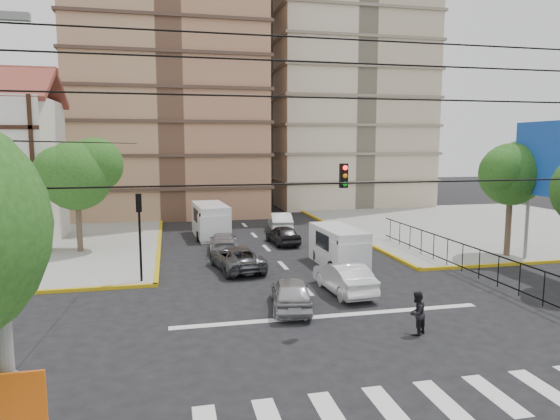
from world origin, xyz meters
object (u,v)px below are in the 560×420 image
object	(u,v)px
traffic_light_nw	(139,223)
car_white_front_right	(344,278)
car_silver_front_left	(291,293)
van_right_lane	(340,248)
van_left_lane	(211,222)
pedestrian_crosswalk	(417,313)

from	to	relation	value
traffic_light_nw	car_white_front_right	distance (m)	10.36
traffic_light_nw	car_silver_front_left	world-z (taller)	traffic_light_nw
car_silver_front_left	car_white_front_right	world-z (taller)	car_white_front_right
van_right_lane	car_white_front_right	size ratio (longest dim) A/B	1.13
car_white_front_right	van_right_lane	bearing A→B (deg)	-110.79
van_left_lane	car_silver_front_left	bearing A→B (deg)	-87.72
van_right_lane	car_white_front_right	world-z (taller)	van_right_lane
car_silver_front_left	pedestrian_crosswalk	xyz separation A→B (m)	(3.78, -3.86, 0.11)
van_right_lane	car_white_front_right	bearing A→B (deg)	-109.98
van_right_lane	car_white_front_right	distance (m)	5.10
van_left_lane	car_silver_front_left	xyz separation A→B (m)	(1.95, -17.25, -0.52)
traffic_light_nw	pedestrian_crosswalk	world-z (taller)	traffic_light_nw
car_silver_front_left	car_white_front_right	distance (m)	3.41
car_silver_front_left	traffic_light_nw	bearing A→B (deg)	-29.93
pedestrian_crosswalk	traffic_light_nw	bearing A→B (deg)	-76.03
traffic_light_nw	car_silver_front_left	xyz separation A→B (m)	(6.43, -5.33, -2.41)
traffic_light_nw	car_silver_front_left	size ratio (longest dim) A/B	1.07
van_left_lane	car_silver_front_left	size ratio (longest dim) A/B	1.39
van_left_lane	pedestrian_crosswalk	size ratio (longest dim) A/B	3.50
van_right_lane	car_white_front_right	xyz separation A→B (m)	(-1.50, -4.86, -0.35)
car_silver_front_left	pedestrian_crosswalk	distance (m)	5.41
van_left_lane	car_white_front_right	distance (m)	16.34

